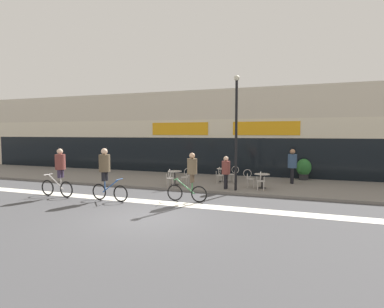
# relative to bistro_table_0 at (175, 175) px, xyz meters

# --- Properties ---
(ground_plane) EXTENTS (120.00, 120.00, 0.00)m
(ground_plane) POSITION_rel_bistro_table_0_xyz_m (1.31, -5.47, -0.64)
(ground_plane) COLOR #424244
(sidewalk_slab) EXTENTS (40.00, 5.50, 0.12)m
(sidewalk_slab) POSITION_rel_bistro_table_0_xyz_m (1.31, 1.78, -0.58)
(sidewalk_slab) COLOR slate
(sidewalk_slab) RESTS_ON ground
(storefront_facade) EXTENTS (40.00, 4.06, 5.66)m
(storefront_facade) POSITION_rel_bistro_table_0_xyz_m (1.31, 6.50, 2.18)
(storefront_facade) COLOR beige
(storefront_facade) RESTS_ON ground
(bike_lane_stripe) EXTENTS (36.00, 0.70, 0.01)m
(bike_lane_stripe) POSITION_rel_bistro_table_0_xyz_m (1.31, -3.48, -0.64)
(bike_lane_stripe) COLOR silver
(bike_lane_stripe) RESTS_ON ground
(bistro_table_0) EXTENTS (0.74, 0.74, 0.72)m
(bistro_table_0) POSITION_rel_bistro_table_0_xyz_m (0.00, 0.00, 0.00)
(bistro_table_0) COLOR black
(bistro_table_0) RESTS_ON sidewalk_slab
(bistro_table_1) EXTENTS (0.64, 0.64, 0.74)m
(bistro_table_1) POSITION_rel_bistro_table_0_xyz_m (2.11, 1.82, -0.00)
(bistro_table_1) COLOR black
(bistro_table_1) RESTS_ON sidewalk_slab
(bistro_table_2) EXTENTS (0.75, 0.75, 0.71)m
(bistro_table_2) POSITION_rel_bistro_table_0_xyz_m (4.41, 0.55, -0.01)
(bistro_table_2) COLOR black
(bistro_table_2) RESTS_ON sidewalk_slab
(cafe_chair_0_near) EXTENTS (0.45, 0.60, 0.90)m
(cafe_chair_0_near) POSITION_rel_bistro_table_0_xyz_m (0.01, -0.63, -0.00)
(cafe_chair_0_near) COLOR #B7B2AD
(cafe_chair_0_near) RESTS_ON sidewalk_slab
(cafe_chair_0_side) EXTENTS (0.58, 0.41, 0.90)m
(cafe_chair_0_side) POSITION_rel_bistro_table_0_xyz_m (0.63, 0.00, -0.00)
(cafe_chair_0_side) COLOR #B7B2AD
(cafe_chair_0_side) RESTS_ON sidewalk_slab
(cafe_chair_1_near) EXTENTS (0.41, 0.58, 0.90)m
(cafe_chair_1_near) POSITION_rel_bistro_table_0_xyz_m (2.11, 1.20, -0.00)
(cafe_chair_1_near) COLOR #B7B2AD
(cafe_chair_1_near) RESTS_ON sidewalk_slab
(cafe_chair_1_side) EXTENTS (0.58, 0.42, 0.90)m
(cafe_chair_1_side) POSITION_rel_bistro_table_0_xyz_m (2.74, 1.82, -0.00)
(cafe_chair_1_side) COLOR #B7B2AD
(cafe_chair_1_side) RESTS_ON sidewalk_slab
(cafe_chair_2_near) EXTENTS (0.42, 0.58, 0.90)m
(cafe_chair_2_near) POSITION_rel_bistro_table_0_xyz_m (4.42, -0.07, -0.00)
(cafe_chair_2_near) COLOR #B7B2AD
(cafe_chair_2_near) RESTS_ON sidewalk_slab
(cafe_chair_2_side) EXTENTS (0.59, 0.44, 0.90)m
(cafe_chair_2_side) POSITION_rel_bistro_table_0_xyz_m (3.79, 0.54, -0.00)
(cafe_chair_2_side) COLOR #B7B2AD
(cafe_chair_2_side) RESTS_ON sidewalk_slab
(planter_pot) EXTENTS (0.83, 0.83, 1.22)m
(planter_pot) POSITION_rel_bistro_table_0_xyz_m (6.40, 4.07, 0.14)
(planter_pot) COLOR #232326
(planter_pot) RESTS_ON sidewalk_slab
(lamp_post) EXTENTS (0.26, 0.26, 5.37)m
(lamp_post) POSITION_rel_bistro_table_0_xyz_m (3.30, -0.45, 2.57)
(lamp_post) COLOR black
(lamp_post) RESTS_ON sidewalk_slab
(cyclist_0) EXTENTS (1.76, 0.50, 2.19)m
(cyclist_0) POSITION_rel_bistro_table_0_xyz_m (-1.51, -3.85, 0.65)
(cyclist_0) COLOR black
(cyclist_0) RESTS_ON ground
(cyclist_1) EXTENTS (1.73, 0.48, 2.02)m
(cyclist_1) POSITION_rel_bistro_table_0_xyz_m (1.92, -2.91, 0.51)
(cyclist_1) COLOR black
(cyclist_1) RESTS_ON ground
(cyclist_2) EXTENTS (1.82, 0.50, 2.14)m
(cyclist_2) POSITION_rel_bistro_table_0_xyz_m (-3.89, -3.90, 0.58)
(cyclist_2) COLOR black
(cyclist_2) RESTS_ON ground
(pedestrian_near_end) EXTENTS (0.44, 0.44, 1.59)m
(pedestrian_near_end) POSITION_rel_bistro_table_0_xyz_m (2.77, -0.22, 0.42)
(pedestrian_near_end) COLOR black
(pedestrian_near_end) RESTS_ON sidewalk_slab
(pedestrian_far_end) EXTENTS (0.52, 0.52, 1.85)m
(pedestrian_far_end) POSITION_rel_bistro_table_0_xyz_m (5.78, 2.48, 0.58)
(pedestrian_far_end) COLOR black
(pedestrian_far_end) RESTS_ON sidewalk_slab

